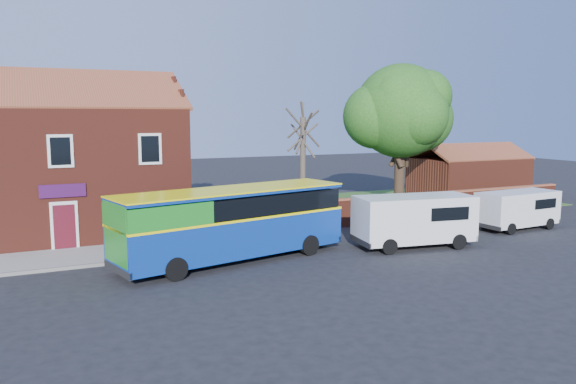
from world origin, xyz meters
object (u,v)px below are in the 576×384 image
large_tree (400,114)px  van_far (518,208)px  bus (226,221)px  van_near (414,219)px

large_tree → van_far: bearing=-80.9°
van_far → large_tree: large_tree is taller
van_far → bus: bearing=176.8°
van_near → van_far: (7.79, 1.08, -0.21)m
van_near → large_tree: bearing=66.3°
bus → van_near: bus is taller
van_near → van_far: 7.87m
large_tree → van_near: bearing=-122.3°
van_far → large_tree: 10.44m
van_far → large_tree: bearing=95.8°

